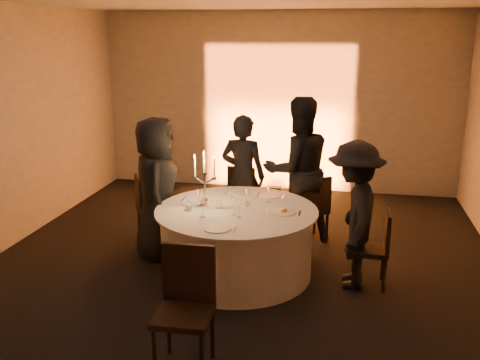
% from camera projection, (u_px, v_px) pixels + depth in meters
% --- Properties ---
extents(floor, '(7.00, 7.00, 0.00)m').
position_uv_depth(floor, '(237.00, 273.00, 6.10)').
color(floor, black).
rests_on(floor, ground).
extents(wall_back, '(7.00, 0.00, 7.00)m').
position_uv_depth(wall_back, '(278.00, 102.00, 9.00)').
color(wall_back, '#9F9B94').
rests_on(wall_back, floor).
extents(wall_front, '(7.00, 0.00, 7.00)m').
position_uv_depth(wall_front, '(79.00, 302.00, 2.39)').
color(wall_front, '#9F9B94').
rests_on(wall_front, floor).
extents(uplighter_fixture, '(0.25, 0.12, 0.10)m').
position_uv_depth(uplighter_fixture, '(274.00, 190.00, 9.11)').
color(uplighter_fixture, black).
rests_on(uplighter_fixture, floor).
extents(banquet_table, '(1.80, 1.80, 0.77)m').
position_uv_depth(banquet_table, '(237.00, 242.00, 6.00)').
color(banquet_table, black).
rests_on(banquet_table, floor).
extents(chair_left, '(0.53, 0.53, 0.89)m').
position_uv_depth(chair_left, '(148.00, 205.00, 6.89)').
color(chair_left, black).
rests_on(chair_left, floor).
extents(chair_back_left, '(0.43, 0.44, 0.89)m').
position_uv_depth(chair_back_left, '(243.00, 192.00, 7.44)').
color(chair_back_left, black).
rests_on(chair_back_left, floor).
extents(chair_back_right, '(0.54, 0.54, 0.89)m').
position_uv_depth(chair_back_right, '(313.00, 206.00, 6.86)').
color(chair_back_right, black).
rests_on(chair_back_right, floor).
extents(chair_right, '(0.37, 0.37, 0.85)m').
position_uv_depth(chair_right, '(377.00, 245.00, 5.69)').
color(chair_right, black).
rests_on(chair_right, floor).
extents(chair_front, '(0.46, 0.46, 1.01)m').
position_uv_depth(chair_front, '(186.00, 301.00, 4.30)').
color(chair_front, black).
rests_on(chair_front, floor).
extents(guest_left, '(0.77, 0.96, 1.71)m').
position_uv_depth(guest_left, '(157.00, 188.00, 6.36)').
color(guest_left, black).
rests_on(guest_left, floor).
extents(guest_back_left, '(0.64, 0.47, 1.64)m').
position_uv_depth(guest_back_left, '(243.00, 176.00, 7.04)').
color(guest_back_left, black).
rests_on(guest_back_left, floor).
extents(guest_back_right, '(1.14, 1.04, 1.89)m').
position_uv_depth(guest_back_right, '(298.00, 170.00, 6.84)').
color(guest_back_right, black).
rests_on(guest_back_right, floor).
extents(guest_right, '(0.60, 1.03, 1.59)m').
position_uv_depth(guest_right, '(354.00, 215.00, 5.64)').
color(guest_right, black).
rests_on(guest_right, floor).
extents(plate_left, '(0.36, 0.25, 0.01)m').
position_uv_depth(plate_left, '(198.00, 200.00, 6.20)').
color(plate_left, white).
rests_on(plate_left, banquet_table).
extents(plate_back_left, '(0.36, 0.28, 0.01)m').
position_uv_depth(plate_back_left, '(244.00, 193.00, 6.44)').
color(plate_back_left, white).
rests_on(plate_back_left, banquet_table).
extents(plate_back_right, '(0.36, 0.25, 0.01)m').
position_uv_depth(plate_back_right, '(269.00, 196.00, 6.34)').
color(plate_back_right, white).
rests_on(plate_back_right, banquet_table).
extents(plate_right, '(0.36, 0.27, 0.08)m').
position_uv_depth(plate_right, '(284.00, 211.00, 5.77)').
color(plate_right, white).
rests_on(plate_right, banquet_table).
extents(plate_front, '(0.36, 0.27, 0.01)m').
position_uv_depth(plate_front, '(218.00, 228.00, 5.30)').
color(plate_front, white).
rests_on(plate_front, banquet_table).
extents(coffee_cup, '(0.11, 0.11, 0.07)m').
position_uv_depth(coffee_cup, '(189.00, 207.00, 5.86)').
color(coffee_cup, white).
rests_on(coffee_cup, banquet_table).
extents(candelabra, '(0.27, 0.13, 0.65)m').
position_uv_depth(candelabra, '(205.00, 187.00, 5.92)').
color(candelabra, silver).
rests_on(candelabra, banquet_table).
extents(wine_glass_a, '(0.07, 0.07, 0.19)m').
position_uv_depth(wine_glass_a, '(269.00, 191.00, 6.09)').
color(wine_glass_a, white).
rests_on(wine_glass_a, banquet_table).
extents(wine_glass_b, '(0.07, 0.07, 0.19)m').
position_uv_depth(wine_glass_b, '(202.00, 205.00, 5.60)').
color(wine_glass_b, white).
rests_on(wine_glass_b, banquet_table).
extents(wine_glass_c, '(0.07, 0.07, 0.19)m').
position_uv_depth(wine_glass_c, '(233.00, 202.00, 5.68)').
color(wine_glass_c, white).
rests_on(wine_glass_c, banquet_table).
extents(wine_glass_d, '(0.07, 0.07, 0.19)m').
position_uv_depth(wine_glass_d, '(248.00, 194.00, 5.97)').
color(wine_glass_d, white).
rests_on(wine_glass_d, banquet_table).
extents(wine_glass_e, '(0.07, 0.07, 0.19)m').
position_uv_depth(wine_glass_e, '(198.00, 195.00, 5.95)').
color(wine_glass_e, white).
rests_on(wine_glass_e, banquet_table).
extents(wine_glass_f, '(0.07, 0.07, 0.19)m').
position_uv_depth(wine_glass_f, '(239.00, 205.00, 5.60)').
color(wine_glass_f, white).
rests_on(wine_glass_f, banquet_table).
extents(tumbler_a, '(0.07, 0.07, 0.09)m').
position_uv_depth(tumbler_a, '(248.00, 200.00, 6.08)').
color(tumbler_a, white).
rests_on(tumbler_a, banquet_table).
extents(tumbler_b, '(0.07, 0.07, 0.09)m').
position_uv_depth(tumbler_b, '(219.00, 204.00, 5.92)').
color(tumbler_b, white).
rests_on(tumbler_b, banquet_table).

